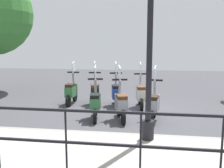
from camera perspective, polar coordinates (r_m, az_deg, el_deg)
The scene contains 11 objects.
ground_plane at distance 7.81m, azimuth 3.45°, elevation -6.85°, with size 28.00×28.00×0.00m, color #424247.
promenade_walkway at distance 4.83m, azimuth 0.19°, elevation -16.06°, with size 2.20×20.00×0.15m.
fence_railing at distance 3.56m, azimuth -2.20°, elevation -11.22°, with size 0.04×16.03×1.07m.
lamp_post_near at distance 5.09m, azimuth 8.63°, elevation 9.93°, with size 0.26×0.90×4.63m.
scooter_near_0 at distance 7.04m, azimuth 9.43°, elevation -4.64°, with size 1.23×0.44×1.54m.
scooter_near_1 at distance 7.04m, azimuth 2.08°, elevation -4.52°, with size 1.21×0.52×1.54m.
scooter_near_2 at distance 7.17m, azimuth -3.85°, elevation -4.28°, with size 1.23×0.47×1.54m.
scooter_far_0 at distance 8.52m, azimuth 6.59°, elevation -2.21°, with size 1.23×0.44×1.54m.
scooter_far_1 at distance 8.70m, azimuth 0.96°, elevation -1.93°, with size 1.22×0.47×1.54m.
scooter_far_2 at distance 8.89m, azimuth -3.91°, elevation -1.72°, with size 1.22×0.49×1.54m.
scooter_far_3 at distance 9.10m, azimuth -9.25°, elevation -1.57°, with size 1.23×0.44×1.54m.
Camera 1 is at (-7.49, -0.61, 2.11)m, focal length 40.00 mm.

